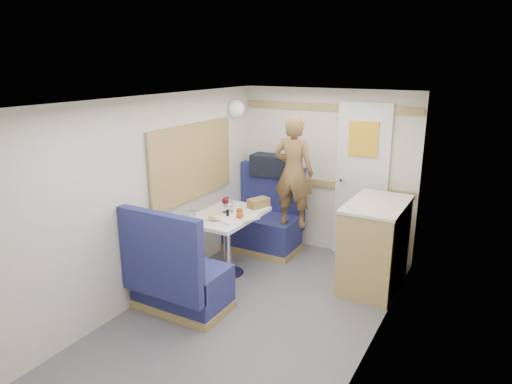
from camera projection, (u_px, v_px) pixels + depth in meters
The scene contains 28 objects.
floor at pixel (229, 336), 3.96m from camera, with size 4.50×4.50×0.00m, color #515156.
ceiling at pixel (225, 103), 3.41m from camera, with size 4.50×4.50×0.00m, color silver.
wall_back at pixel (326, 172), 5.57m from camera, with size 2.20×0.02×2.00m, color silver.
wall_left at pixel (126, 208), 4.20m from camera, with size 0.02×4.50×2.00m, color silver.
wall_right at pixel (360, 256), 3.17m from camera, with size 0.02×4.50×2.00m, color silver.
oak_trim_low at pixel (325, 184), 5.60m from camera, with size 2.15×0.02×0.08m, color olive.
oak_trim_high at pixel (329, 107), 5.34m from camera, with size 2.15×0.02×0.08m, color olive.
side_window at pixel (193, 162), 4.96m from camera, with size 0.04×1.30×0.72m, color #9BA088.
rear_door at pixel (361, 179), 5.34m from camera, with size 0.62×0.12×1.86m.
dinette_table at pixel (227, 227), 4.95m from camera, with size 0.62×0.92×0.72m.
bench_far at pixel (264, 226), 5.74m from camera, with size 0.90×0.59×1.05m.
bench_near at pixel (178, 282), 4.29m from camera, with size 0.90×0.59×1.05m.
ledge at pixel (274, 177), 5.80m from camera, with size 0.90×0.14×0.04m, color olive.
dome_light at pixel (236, 108), 5.51m from camera, with size 0.20×0.20×0.20m, color white.
galley_counter at pixel (374, 244), 4.75m from camera, with size 0.57×0.92×0.92m.
person at pixel (293, 172), 5.18m from camera, with size 0.46×0.30×1.27m, color brown.
duffel_bag at pixel (273, 165), 5.76m from camera, with size 0.55×0.27×0.27m, color black.
tray at pixel (237, 218), 4.74m from camera, with size 0.29×0.38×0.02m, color white.
orange_fruit at pixel (240, 215), 4.71m from camera, with size 0.07×0.07×0.07m, color #DD5D09.
cheese_block at pixel (214, 217), 4.69m from camera, with size 0.11×0.07×0.04m, color #DCD07F.
wine_glass at pixel (225, 202), 4.91m from camera, with size 0.08×0.08×0.17m.
tumbler_left at pixel (193, 216), 4.65m from camera, with size 0.07×0.07×0.11m, color white.
tumbler_mid at pixel (226, 202), 5.15m from camera, with size 0.06×0.06×0.10m, color white.
tumbler_right at pixel (230, 206), 4.97m from camera, with size 0.07×0.07×0.11m, color white.
beer_glass at pixel (240, 214), 4.73m from camera, with size 0.07×0.07×0.11m, color #8D4B14.
pepper_grinder at pixel (228, 214), 4.78m from camera, with size 0.03×0.03×0.09m, color black.
salt_grinder at pixel (221, 210), 4.87m from camera, with size 0.04×0.04×0.09m, color silver.
bread_loaf at pixel (258, 203), 5.12m from camera, with size 0.13×0.24×0.10m, color brown.
Camera 1 is at (1.89, -2.91, 2.30)m, focal length 32.00 mm.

